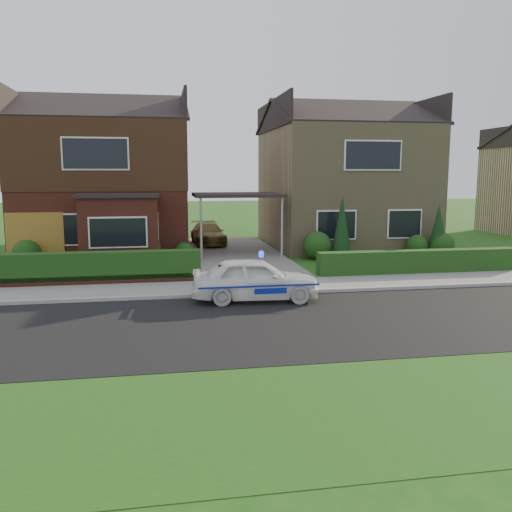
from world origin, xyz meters
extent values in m
plane|color=#194D14|center=(0.00, 0.00, 0.00)|extent=(120.00, 120.00, 0.00)
cube|color=black|center=(0.00, 0.00, 0.00)|extent=(60.00, 6.00, 0.02)
cube|color=#9E9993|center=(0.00, 3.05, 0.06)|extent=(60.00, 0.16, 0.12)
cube|color=slate|center=(0.00, 4.10, 0.05)|extent=(60.00, 2.00, 0.10)
cube|color=#194D14|center=(0.00, -5.00, 0.00)|extent=(60.00, 4.00, 0.01)
cube|color=#666059|center=(0.00, 11.00, 0.06)|extent=(3.80, 12.00, 0.12)
cube|color=brown|center=(-5.80, 14.00, 2.90)|extent=(7.20, 8.00, 5.80)
cube|color=white|center=(-7.38, 9.98, 1.40)|extent=(1.80, 0.08, 1.30)
cube|color=white|center=(-4.22, 9.98, 1.40)|extent=(1.60, 0.08, 1.30)
cube|color=white|center=(-5.80, 9.98, 4.40)|extent=(2.60, 0.08, 1.30)
cube|color=black|center=(-5.80, 14.00, 4.35)|extent=(7.26, 8.06, 2.90)
cube|color=brown|center=(-4.94, 9.30, 1.35)|extent=(3.00, 1.40, 2.70)
cube|color=black|center=(-4.94, 9.30, 2.77)|extent=(3.20, 1.60, 0.14)
cube|color=#96815C|center=(5.80, 14.00, 2.90)|extent=(7.20, 8.00, 5.80)
cube|color=white|center=(4.22, 9.98, 1.40)|extent=(1.80, 0.08, 1.30)
cube|color=white|center=(7.38, 9.98, 1.40)|extent=(1.60, 0.08, 1.30)
cube|color=white|center=(5.80, 9.98, 4.40)|extent=(2.60, 0.08, 1.30)
cube|color=black|center=(0.00, 11.00, 2.70)|extent=(3.80, 3.00, 0.14)
cylinder|color=gray|center=(-1.70, 9.60, 1.35)|extent=(0.10, 0.10, 2.70)
cylinder|color=gray|center=(1.70, 9.60, 1.35)|extent=(0.10, 0.10, 2.70)
cube|color=olive|center=(-8.25, 9.96, 1.05)|extent=(2.20, 0.10, 2.10)
cube|color=brown|center=(-5.80, 5.30, 0.18)|extent=(7.70, 0.25, 0.36)
cube|color=#193912|center=(-5.80, 5.45, 0.00)|extent=(7.50, 0.55, 0.90)
cube|color=#193912|center=(5.80, 5.35, 0.00)|extent=(7.50, 0.55, 0.80)
sphere|color=#193912|center=(-8.50, 9.50, 0.54)|extent=(1.08, 1.08, 1.08)
sphere|color=#193912|center=(-4.00, 9.30, 0.66)|extent=(1.32, 1.32, 1.32)
sphere|color=#193912|center=(-2.40, 9.60, 0.42)|extent=(0.84, 0.84, 0.84)
sphere|color=#193912|center=(3.20, 9.40, 0.60)|extent=(1.20, 1.20, 1.20)
sphere|color=#193912|center=(7.80, 9.50, 0.48)|extent=(0.96, 0.96, 0.96)
sphere|color=#193912|center=(8.80, 9.20, 0.54)|extent=(1.08, 1.08, 1.08)
cone|color=black|center=(4.20, 9.20, 1.30)|extent=(0.90, 0.90, 2.60)
cone|color=black|center=(8.60, 9.20, 1.10)|extent=(0.90, 0.90, 2.20)
imported|color=white|center=(-0.69, 2.40, 0.62)|extent=(1.71, 3.72, 1.24)
sphere|color=#193FF2|center=(-0.51, 2.40, 1.32)|extent=(0.17, 0.17, 0.17)
cube|color=navy|center=(-0.69, 1.67, 0.57)|extent=(3.34, 0.02, 0.05)
cube|color=navy|center=(-0.69, 3.13, 0.57)|extent=(3.34, 0.01, 0.05)
ellipsoid|color=black|center=(-1.71, 2.30, 0.88)|extent=(0.22, 0.17, 0.21)
sphere|color=white|center=(-1.69, 2.24, 0.87)|extent=(0.11, 0.11, 0.11)
sphere|color=black|center=(-1.69, 2.28, 1.02)|extent=(0.13, 0.13, 0.13)
cone|color=black|center=(-1.73, 2.29, 1.08)|extent=(0.04, 0.04, 0.05)
cone|color=black|center=(-1.64, 2.29, 1.08)|extent=(0.04, 0.04, 0.05)
imported|color=brown|center=(-1.00, 14.40, 0.65)|extent=(1.68, 3.71, 1.06)
imported|color=gray|center=(-5.54, 6.12, 0.39)|extent=(0.42, 0.30, 0.79)
imported|color=gray|center=(-2.50, 6.00, 0.38)|extent=(0.54, 0.52, 0.77)
imported|color=gray|center=(-5.10, 7.01, 0.42)|extent=(0.53, 0.53, 0.85)
camera|label=1|loc=(-3.30, -12.58, 3.62)|focal=38.00mm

